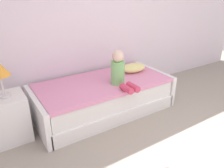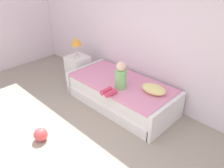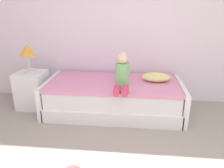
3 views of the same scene
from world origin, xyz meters
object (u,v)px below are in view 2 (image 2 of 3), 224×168
at_px(bed, 121,93).
at_px(toy_ball, 41,135).
at_px(child_figure, 119,79).
at_px(pillow, 154,89).
at_px(table_lamp, 76,42).
at_px(nightstand, 78,69).

xyz_separation_m(bed, toy_ball, (-0.22, -1.61, -0.14)).
bearing_deg(child_figure, pillow, 32.94).
height_order(child_figure, toy_ball, child_figure).
height_order(table_lamp, pillow, table_lamp).
bearing_deg(nightstand, table_lamp, 0.00).
distance_m(table_lamp, pillow, 2.03).
distance_m(bed, toy_ball, 1.63).
bearing_deg(toy_ball, table_lamp, 124.41).
bearing_deg(pillow, bed, -171.24).
bearing_deg(table_lamp, pillow, 1.97).
distance_m(bed, pillow, 0.73).
bearing_deg(child_figure, table_lamp, 170.13).
xyz_separation_m(nightstand, table_lamp, (0.00, 0.00, 0.64)).
bearing_deg(toy_ball, pillow, 62.94).
bearing_deg(table_lamp, bed, -1.33).
distance_m(bed, table_lamp, 1.52).
bearing_deg(bed, pillow, 8.76).
bearing_deg(nightstand, bed, -1.33).
distance_m(table_lamp, toy_ball, 2.16).
bearing_deg(pillow, nightstand, -178.03).
height_order(pillow, toy_ball, pillow).
bearing_deg(nightstand, child_figure, -9.87).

